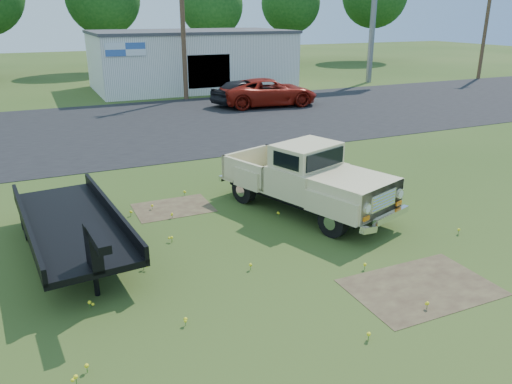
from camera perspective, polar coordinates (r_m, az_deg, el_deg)
ground at (r=12.46m, az=3.88°, el=-5.85°), size 140.00×140.00×0.00m
asphalt_lot at (r=25.99m, az=-11.96°, el=7.47°), size 90.00×14.00×0.02m
dirt_patch_a at (r=11.11m, az=18.36°, el=-10.32°), size 3.00×2.00×0.01m
dirt_patch_b at (r=14.79m, az=-9.44°, el=-1.80°), size 2.20×1.60×0.01m
commercial_building at (r=38.70m, az=-7.40°, el=14.84°), size 14.20×8.20×4.15m
utility_pole_mid at (r=33.21m, az=-8.36°, el=18.31°), size 1.60×0.30×9.00m
utility_pole_east at (r=47.61m, az=24.84°, el=17.20°), size 1.60×0.30×9.00m
treeline_e at (r=51.85m, az=-5.08°, el=20.46°), size 6.08×6.08×9.04m
treeline_f at (r=58.20m, az=3.98°, el=20.73°), size 6.40×6.40×9.52m
vintage_pickup_truck at (r=14.17m, az=5.69°, el=1.66°), size 3.83×5.86×1.98m
flatbed_trailer at (r=12.47m, az=-20.37°, el=-3.00°), size 2.55×6.14×1.63m
red_pickup at (r=30.81m, az=1.50°, el=11.32°), size 6.12×3.33×1.63m
dark_sedan at (r=31.23m, az=-1.10°, el=11.38°), size 4.93×3.04×1.57m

